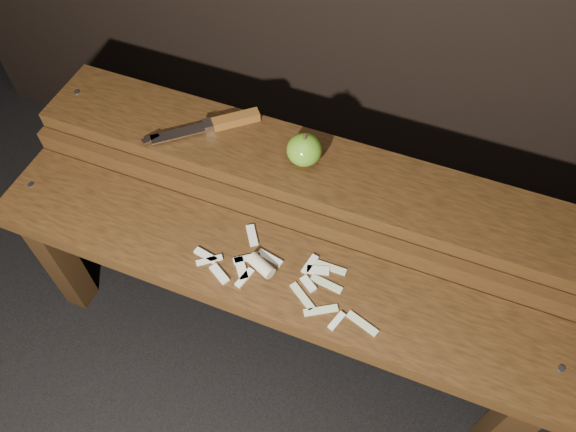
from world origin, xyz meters
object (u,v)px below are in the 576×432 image
at_px(apple, 304,150).
at_px(bench_front_tier, 266,288).
at_px(knife, 221,123).
at_px(bench_rear_tier, 306,189).

bearing_deg(apple, bench_front_tier, -88.00).
bearing_deg(knife, apple, -7.07).
bearing_deg(bench_rear_tier, bench_front_tier, -90.00).
height_order(bench_front_tier, apple, apple).
height_order(bench_front_tier, bench_rear_tier, bench_rear_tier).
xyz_separation_m(apple, knife, (-0.20, 0.02, -0.02)).
bearing_deg(apple, knife, 172.93).
relative_size(bench_rear_tier, apple, 15.50).
distance_m(bench_rear_tier, apple, 0.12).
height_order(apple, knife, apple).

